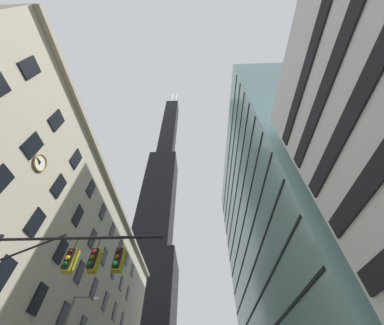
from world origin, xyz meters
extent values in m
cube|color=#B2A88E|center=(-17.74, 22.96, 12.95)|extent=(13.49, 57.93, 25.89)
cube|color=#9E937A|center=(-10.75, 22.96, 25.19)|extent=(0.70, 57.93, 0.60)
cube|color=black|center=(-10.95, 8.00, 8.20)|extent=(0.14, 1.40, 2.20)
cube|color=black|center=(-10.95, 13.00, 8.20)|extent=(0.14, 1.40, 2.20)
cube|color=black|center=(-10.95, 18.00, 8.20)|extent=(0.14, 1.40, 2.20)
cube|color=black|center=(-10.95, 8.00, 12.40)|extent=(0.14, 1.40, 2.20)
cube|color=black|center=(-10.95, 13.00, 12.40)|extent=(0.14, 1.40, 2.20)
cube|color=black|center=(-10.95, 18.00, 12.40)|extent=(0.14, 1.40, 2.20)
cube|color=black|center=(-10.95, 23.00, 12.40)|extent=(0.14, 1.40, 2.20)
cube|color=black|center=(-10.95, 28.00, 12.40)|extent=(0.14, 1.40, 2.20)
cube|color=black|center=(-10.95, 33.00, 12.40)|extent=(0.14, 1.40, 2.20)
cube|color=black|center=(-10.95, 38.00, 12.40)|extent=(0.14, 1.40, 2.20)
cube|color=black|center=(-10.95, 3.00, 16.60)|extent=(0.14, 1.40, 2.20)
cube|color=black|center=(-10.95, 8.00, 16.60)|extent=(0.14, 1.40, 2.20)
cube|color=black|center=(-10.95, 13.00, 16.60)|extent=(0.14, 1.40, 2.20)
cube|color=black|center=(-10.95, 18.00, 16.60)|extent=(0.14, 1.40, 2.20)
cube|color=black|center=(-10.95, 23.00, 16.60)|extent=(0.14, 1.40, 2.20)
cube|color=black|center=(-10.95, 28.00, 16.60)|extent=(0.14, 1.40, 2.20)
cube|color=black|center=(-10.95, 33.00, 16.60)|extent=(0.14, 1.40, 2.20)
cube|color=black|center=(-10.95, 38.00, 16.60)|extent=(0.14, 1.40, 2.20)
cube|color=black|center=(-10.95, -2.00, 20.80)|extent=(0.14, 1.40, 2.20)
cube|color=black|center=(-10.95, 3.00, 20.80)|extent=(0.14, 1.40, 2.20)
cube|color=black|center=(-10.95, 8.00, 20.80)|extent=(0.14, 1.40, 2.20)
cube|color=black|center=(-10.95, 13.00, 20.80)|extent=(0.14, 1.40, 2.20)
cube|color=black|center=(-10.95, 18.00, 20.80)|extent=(0.14, 1.40, 2.20)
cube|color=black|center=(-10.95, 23.00, 20.80)|extent=(0.14, 1.40, 2.20)
cube|color=black|center=(-10.95, 28.00, 20.80)|extent=(0.14, 1.40, 2.20)
cube|color=black|center=(-10.95, 33.00, 20.80)|extent=(0.14, 1.40, 2.20)
cube|color=black|center=(-10.95, 38.00, 20.80)|extent=(0.14, 1.40, 2.20)
torus|color=olive|center=(-10.88, 4.61, 16.20)|extent=(0.15, 1.61, 1.61)
cylinder|color=silver|center=(-10.92, 4.61, 16.20)|extent=(0.05, 1.39, 1.39)
cube|color=black|center=(-10.85, 4.44, 16.13)|extent=(0.03, 0.41, 0.23)
cube|color=black|center=(-10.85, 4.32, 16.21)|extent=(0.03, 0.62, 0.09)
cube|color=black|center=(-19.43, 87.70, 23.16)|extent=(24.57, 24.57, 46.31)
cube|color=black|center=(-19.43, 87.70, 80.00)|extent=(17.20, 17.20, 67.36)
cube|color=black|center=(-19.43, 87.70, 155.78)|extent=(11.05, 11.05, 84.21)
cylinder|color=silver|center=(-21.64, 87.70, 212.02)|extent=(1.20, 1.20, 28.27)
cylinder|color=silver|center=(-17.22, 87.70, 212.02)|extent=(1.20, 1.20, 28.27)
cube|color=black|center=(10.95, -1.60, 12.00)|extent=(0.16, 12.00, 1.10)
cube|color=black|center=(10.95, -1.60, 15.00)|extent=(0.16, 12.00, 1.10)
cube|color=black|center=(10.95, -1.60, 18.00)|extent=(0.16, 12.00, 1.10)
cube|color=gray|center=(19.53, 28.72, 24.67)|extent=(17.05, 43.93, 49.35)
cube|color=black|center=(10.96, 28.72, 12.00)|extent=(0.12, 42.93, 0.24)
cube|color=black|center=(10.96, 28.72, 16.00)|extent=(0.12, 42.93, 0.24)
cube|color=black|center=(10.96, 28.72, 20.00)|extent=(0.12, 42.93, 0.24)
cube|color=black|center=(10.96, 28.72, 24.00)|extent=(0.12, 42.93, 0.24)
cube|color=black|center=(10.96, 28.72, 28.00)|extent=(0.12, 42.93, 0.24)
cube|color=black|center=(10.96, 28.72, 32.00)|extent=(0.12, 42.93, 0.24)
cube|color=black|center=(10.96, 28.72, 36.00)|extent=(0.12, 42.93, 0.24)
cube|color=black|center=(10.96, 28.72, 40.00)|extent=(0.12, 42.93, 0.24)
cube|color=black|center=(10.96, 28.72, 44.00)|extent=(0.12, 42.93, 0.24)
cylinder|color=black|center=(-3.00, 2.34, 7.56)|extent=(8.25, 0.14, 0.14)
cylinder|color=black|center=(-5.47, 2.34, 6.96)|extent=(3.38, 0.10, 1.70)
cylinder|color=black|center=(-3.10, 2.34, 7.26)|extent=(0.04, 0.04, 0.60)
cube|color=black|center=(-3.10, 2.34, 6.51)|extent=(0.30, 0.30, 0.90)
cube|color=olive|center=(-3.10, 2.51, 6.51)|extent=(0.40, 0.40, 1.04)
sphere|color=#450808|center=(-3.10, 2.18, 6.79)|extent=(0.20, 0.20, 0.20)
sphere|color=yellow|center=(-3.10, 2.18, 6.51)|extent=(0.20, 0.20, 0.20)
sphere|color=#083D10|center=(-3.10, 2.18, 6.23)|extent=(0.20, 0.20, 0.20)
cylinder|color=black|center=(-1.97, 2.34, 7.26)|extent=(0.04, 0.04, 0.60)
cube|color=black|center=(-1.97, 2.34, 6.51)|extent=(0.30, 0.30, 0.90)
cube|color=olive|center=(-1.97, 2.51, 6.51)|extent=(0.40, 0.40, 1.04)
sphere|color=red|center=(-1.97, 2.18, 6.79)|extent=(0.20, 0.20, 0.20)
sphere|color=#4B3A08|center=(-1.97, 2.18, 6.51)|extent=(0.20, 0.20, 0.20)
sphere|color=#083D10|center=(-1.97, 2.18, 6.23)|extent=(0.20, 0.20, 0.20)
cylinder|color=black|center=(-0.83, 2.34, 7.26)|extent=(0.04, 0.04, 0.60)
cube|color=black|center=(-0.83, 2.34, 6.51)|extent=(0.30, 0.30, 0.90)
cube|color=olive|center=(-0.83, 2.51, 6.51)|extent=(0.40, 0.40, 1.04)
sphere|color=#450808|center=(-0.83, 2.18, 6.79)|extent=(0.20, 0.20, 0.20)
sphere|color=#4B3A08|center=(-0.83, 2.18, 6.51)|extent=(0.20, 0.20, 0.20)
sphere|color=green|center=(-0.83, 2.18, 6.23)|extent=(0.20, 0.20, 0.20)
cylinder|color=#47474C|center=(-7.87, 15.07, 8.91)|extent=(2.08, 0.10, 0.10)
ellipsoid|color=#EFE5C6|center=(-6.83, 15.07, 8.81)|extent=(0.56, 0.32, 0.24)
camera|label=1|loc=(2.88, -7.26, 1.97)|focal=20.06mm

